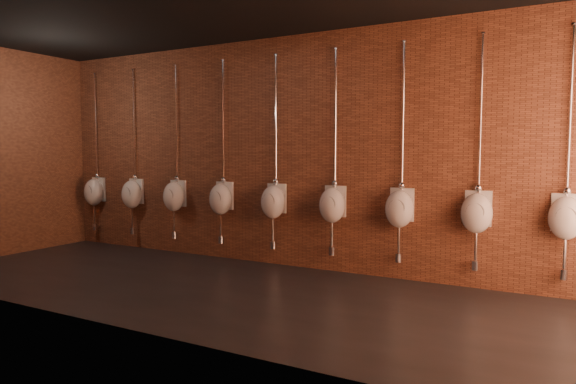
% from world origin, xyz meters
% --- Properties ---
extents(ground, '(8.50, 8.50, 0.00)m').
position_xyz_m(ground, '(0.00, 0.00, 0.00)').
color(ground, black).
rests_on(ground, ground).
extents(room_shell, '(8.54, 3.04, 3.22)m').
position_xyz_m(room_shell, '(0.00, 0.00, 2.01)').
color(room_shell, black).
rests_on(room_shell, ground).
extents(urinal_0, '(0.36, 0.32, 2.71)m').
position_xyz_m(urinal_0, '(-3.83, 1.38, 0.92)').
color(urinal_0, white).
rests_on(urinal_0, ground).
extents(urinal_1, '(0.36, 0.32, 2.71)m').
position_xyz_m(urinal_1, '(-2.93, 1.38, 0.92)').
color(urinal_1, white).
rests_on(urinal_1, ground).
extents(urinal_2, '(0.36, 0.32, 2.71)m').
position_xyz_m(urinal_2, '(-2.03, 1.38, 0.92)').
color(urinal_2, white).
rests_on(urinal_2, ground).
extents(urinal_3, '(0.36, 0.32, 2.71)m').
position_xyz_m(urinal_3, '(-1.12, 1.38, 0.92)').
color(urinal_3, white).
rests_on(urinal_3, ground).
extents(urinal_4, '(0.36, 0.32, 2.71)m').
position_xyz_m(urinal_4, '(-0.22, 1.38, 0.92)').
color(urinal_4, white).
rests_on(urinal_4, ground).
extents(urinal_5, '(0.36, 0.32, 2.71)m').
position_xyz_m(urinal_5, '(0.68, 1.38, 0.92)').
color(urinal_5, white).
rests_on(urinal_5, ground).
extents(urinal_6, '(0.36, 0.32, 2.71)m').
position_xyz_m(urinal_6, '(1.59, 1.38, 0.92)').
color(urinal_6, white).
rests_on(urinal_6, ground).
extents(urinal_7, '(0.36, 0.32, 2.71)m').
position_xyz_m(urinal_7, '(2.49, 1.38, 0.92)').
color(urinal_7, white).
rests_on(urinal_7, ground).
extents(urinal_8, '(0.36, 0.32, 2.71)m').
position_xyz_m(urinal_8, '(3.39, 1.38, 0.92)').
color(urinal_8, white).
rests_on(urinal_8, ground).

